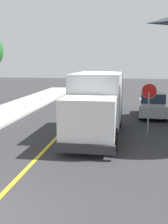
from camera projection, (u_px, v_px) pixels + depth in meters
The scene contains 8 objects.
centre_line_yellow at pixel (66, 128), 16.72m from camera, with size 0.16×56.00×0.01m, color gold.
box_truck at pixel (97, 102), 14.85m from camera, with size 2.46×7.20×3.20m.
parked_car_near at pixel (108, 101), 22.50m from camera, with size 1.97×4.46×1.67m.
parked_car_mid at pixel (110, 92), 28.68m from camera, with size 1.96×4.46×1.67m.
parked_car_far at pixel (114, 87), 34.29m from camera, with size 1.83×4.41×1.67m.
parked_car_furthest at pixel (115, 83), 41.10m from camera, with size 1.90×4.44×1.67m.
parked_van_across at pixel (153, 105), 20.11m from camera, with size 1.99×4.47×1.67m.
stop_sign at pixel (149, 99), 15.32m from camera, with size 0.80×0.10×2.65m.
Camera 1 is at (3.54, -5.96, 3.79)m, focal length 46.65 mm.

